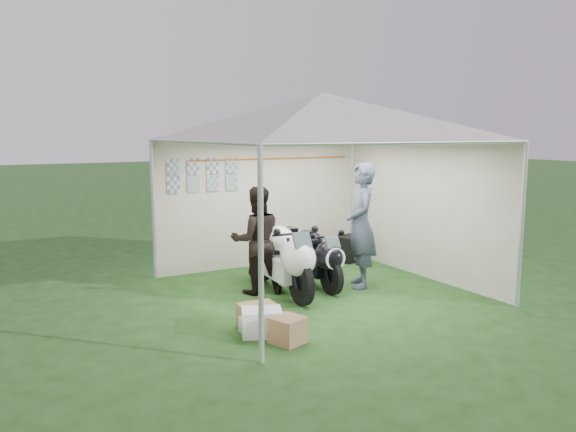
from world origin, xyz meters
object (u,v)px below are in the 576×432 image
Objects in this scene: motorcycle_white at (282,256)px; equipment_box at (349,249)px; paddock_stand at (289,267)px; person_dark_jacket at (257,240)px; crate_2 at (252,324)px; crate_0 at (262,322)px; person_blue_jacket at (361,225)px; crate_1 at (288,330)px; canopy_tent at (320,122)px; motorcycle_black at (313,255)px; crate_3 at (257,315)px.

equipment_box is at bearing 34.82° from motorcycle_white.
paddock_stand is 0.21× the size of person_dark_jacket.
crate_2 is (-3.26, -2.58, -0.14)m from equipment_box.
crate_0 is 0.16m from crate_2.
crate_0 is at bearing -65.45° from crate_2.
person_dark_jacket is at bearing -79.82° from person_blue_jacket.
canopy_tent is at bearing 48.51° from crate_1.
motorcycle_white is at bearing 63.41° from crate_1.
motorcycle_black is at bearing 15.98° from motorcycle_white.
motorcycle_white is at bearing 49.49° from crate_3.
person_dark_jacket is 4.77× the size of crate_1.
motorcycle_white is 1.09× the size of person_blue_jacket.
crate_3 is at bearing 44.41° from crate_2.
person_blue_jacket is 2.80m from crate_1.
crate_0 reaches higher than crate_3.
motorcycle_black is at bearing 42.74° from crate_0.
crate_1 is 0.76× the size of crate_3.
crate_1 is at bearing 88.22° from person_dark_jacket.
motorcycle_black is 4.08× the size of crate_3.
motorcycle_white is 8.05× the size of crate_2.
person_blue_jacket reaches higher than equipment_box.
paddock_stand is 0.74× the size of crate_3.
motorcycle_white is 6.26× the size of crate_1.
person_blue_jacket reaches higher than crate_2.
motorcycle_black reaches higher than crate_3.
equipment_box is (1.51, 1.16, -0.27)m from motorcycle_black.
equipment_box is (1.49, 0.32, 0.12)m from paddock_stand.
person_dark_jacket is at bearing -156.46° from equipment_box.
crate_0 is (-1.71, -2.39, 0.03)m from paddock_stand.
motorcycle_black is at bearing 51.63° from crate_1.
person_blue_jacket is 2.75m from crate_2.
crate_1 is at bearing -27.81° from person_blue_jacket.
crate_0 is at bearing -36.54° from person_blue_jacket.
motorcycle_white is at bearing -73.90° from person_blue_jacket.
equipment_box reaches higher than crate_1.
canopy_tent is 2.69m from paddock_stand.
crate_0 is (-1.05, -1.42, -0.43)m from motorcycle_white.
motorcycle_black is at bearing 38.57° from crate_3.
crate_1 is at bearing -82.90° from crate_3.
person_blue_jacket is (1.28, -0.24, 0.39)m from motorcycle_white.
crate_1 is (-1.48, -1.67, -2.42)m from canopy_tent.
person_blue_jacket is (1.59, -0.47, 0.17)m from person_dark_jacket.
person_dark_jacket is 2.74m from equipment_box.
canopy_tent reaches higher than motorcycle_black.
paddock_stand is 1.40m from person_dark_jacket.
motorcycle_white reaches higher than crate_3.
crate_1 reaches higher than crate_2.
person_blue_jacket is (0.70, -0.11, -1.60)m from canopy_tent.
person_dark_jacket is at bearing 64.17° from crate_3.
motorcycle_white is 1.36m from person_blue_jacket.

